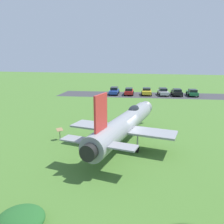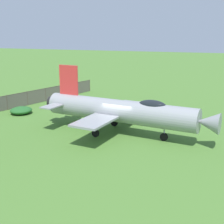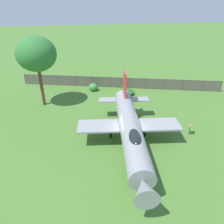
# 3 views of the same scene
# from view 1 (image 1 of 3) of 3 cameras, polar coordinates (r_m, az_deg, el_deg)

# --- Properties ---
(ground_plane) EXTENTS (200.00, 200.00, 0.00)m
(ground_plane) POSITION_cam_1_polar(r_m,az_deg,el_deg) (20.27, 3.11, -8.24)
(ground_plane) COLOR #47722D
(parking_strip) EXTENTS (12.73, 41.13, 0.00)m
(parking_strip) POSITION_cam_1_polar(r_m,az_deg,el_deg) (48.29, 10.58, 4.29)
(parking_strip) COLOR #38383D
(parking_strip) RESTS_ON ground_plane
(display_jet) EXTENTS (14.57, 9.36, 5.24)m
(display_jet) POSITION_cam_1_polar(r_m,az_deg,el_deg) (20.00, 3.54, -2.82)
(display_jet) COLOR gray
(display_jet) RESTS_ON ground_plane
(shrub_near_fence) EXTENTS (2.11, 2.22, 0.70)m
(shrub_near_fence) POSITION_cam_1_polar(r_m,az_deg,el_deg) (11.99, -22.44, -24.19)
(shrub_near_fence) COLOR #235B26
(shrub_near_fence) RESTS_ON ground_plane
(info_plaque) EXTENTS (0.71, 0.69, 1.14)m
(info_plaque) POSITION_cam_1_polar(r_m,az_deg,el_deg) (21.57, -13.30, -4.83)
(info_plaque) COLOR #333333
(info_plaque) RESTS_ON ground_plane
(parked_car_green) EXTENTS (4.31, 2.37, 1.43)m
(parked_car_green) POSITION_cam_1_polar(r_m,az_deg,el_deg) (49.15, 19.95, 4.74)
(parked_car_green) COLOR #1E6B3D
(parked_car_green) RESTS_ON ground_plane
(parked_car_black) EXTENTS (4.42, 2.51, 1.47)m
(parked_car_black) POSITION_cam_1_polar(r_m,az_deg,el_deg) (48.59, 16.31, 4.95)
(parked_car_black) COLOR black
(parked_car_black) RESTS_ON ground_plane
(parked_car_silver) EXTENTS (4.65, 2.64, 1.52)m
(parked_car_silver) POSITION_cam_1_polar(r_m,az_deg,el_deg) (48.41, 12.99, 5.13)
(parked_car_silver) COLOR #B2B5BA
(parked_car_silver) RESTS_ON ground_plane
(parked_car_yellow) EXTENTS (4.28, 2.55, 1.50)m
(parked_car_yellow) POSITION_cam_1_polar(r_m,az_deg,el_deg) (48.19, 8.86, 5.27)
(parked_car_yellow) COLOR gold
(parked_car_yellow) RESTS_ON ground_plane
(parked_car_red) EXTENTS (4.94, 2.47, 1.49)m
(parked_car_red) POSITION_cam_1_polar(r_m,az_deg,el_deg) (48.08, 4.39, 5.36)
(parked_car_red) COLOR red
(parked_car_red) RESTS_ON ground_plane
(parked_car_blue) EXTENTS (4.94, 2.47, 1.55)m
(parked_car_blue) POSITION_cam_1_polar(r_m,az_deg,el_deg) (48.58, 0.57, 5.51)
(parked_car_blue) COLOR #23429E
(parked_car_blue) RESTS_ON ground_plane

